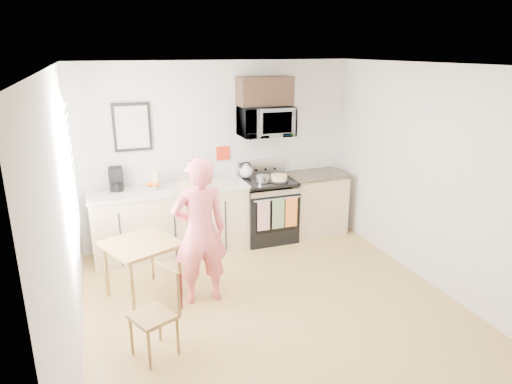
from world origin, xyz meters
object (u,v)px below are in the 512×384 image
object	(u,v)px
microwave	(266,121)
person	(200,232)
cake	(279,178)
chair	(163,298)
range	(268,211)
dining_table	(141,249)

from	to	relation	value
microwave	person	size ratio (longest dim) A/B	0.45
microwave	person	distance (m)	2.20
microwave	cake	bearing A→B (deg)	-62.29
microwave	chair	world-z (taller)	microwave
range	chair	size ratio (longest dim) A/B	1.36
microwave	person	bearing A→B (deg)	-131.97
chair	dining_table	bearing A→B (deg)	69.54
microwave	chair	xyz separation A→B (m)	(-1.87, -2.26, -1.21)
person	cake	distance (m)	1.93
range	cake	world-z (taller)	range
range	microwave	xyz separation A→B (m)	(-0.00, 0.10, 1.32)
range	chair	bearing A→B (deg)	-130.98
dining_table	chair	size ratio (longest dim) A/B	0.97
range	person	distance (m)	1.96
chair	cake	size ratio (longest dim) A/B	3.01
person	cake	world-z (taller)	person
microwave	person	world-z (taller)	microwave
microwave	dining_table	world-z (taller)	microwave
microwave	cake	distance (m)	0.83
range	microwave	distance (m)	1.33
person	microwave	bearing A→B (deg)	-133.21
person	chair	bearing A→B (deg)	54.07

